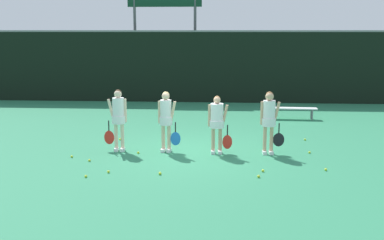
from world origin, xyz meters
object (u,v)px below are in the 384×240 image
Objects in this scene: scoreboard at (165,5)px; tennis_ball_2 at (120,139)px; tennis_ball_7 at (263,171)px; tennis_ball_8 at (72,156)px; tennis_ball_10 at (309,152)px; player_3 at (269,117)px; tennis_ball_1 at (160,173)px; player_0 at (118,115)px; tennis_ball_9 at (86,176)px; tennis_ball_3 at (138,153)px; player_2 at (217,120)px; tennis_ball_6 at (89,160)px; player_1 at (166,116)px; bench_courtside at (289,109)px; tennis_ball_4 at (305,140)px; tennis_ball_5 at (259,176)px; tennis_ball_0 at (108,172)px; tennis_ball_11 at (326,169)px.

tennis_ball_2 is at bearing -91.99° from scoreboard.
tennis_ball_7 is at bearing -72.22° from scoreboard.
tennis_ball_8 and tennis_ball_10 have the same top height.
player_3 is 24.85× the size of tennis_ball_1.
tennis_ball_9 is at bearing -99.64° from player_0.
tennis_ball_3 is 1.82m from tennis_ball_8.
tennis_ball_10 is at bearing 4.05° from tennis_ball_3.
tennis_ball_10 is at bearing -11.81° from tennis_ball_2.
player_2 is 3.64m from tennis_ball_6.
tennis_ball_9 is (-1.63, -2.43, -0.99)m from player_1.
tennis_ball_3 is (-4.97, -5.40, -0.36)m from bench_courtside.
tennis_ball_2 is (-0.32, -9.22, -4.63)m from scoreboard.
tennis_ball_1 is at bearing -138.02° from tennis_ball_4.
bench_courtside is 33.24× the size of tennis_ball_9.
player_3 is at bearing 78.60° from tennis_ball_5.
tennis_ball_9 and tennis_ball_10 have the same top height.
tennis_ball_6 is (-0.29, -2.39, 0.00)m from tennis_ball_2.
scoreboard is 3.43× the size of player_1.
player_2 is at bearing 5.01° from tennis_ball_3.
tennis_ball_3 is at bearing -27.50° from player_0.
tennis_ball_10 is at bearing -62.67° from scoreboard.
tennis_ball_11 reaches higher than tennis_ball_0.
tennis_ball_6 is at bearing -132.05° from bench_courtside.
player_0 reaches higher than player_3.
player_0 is 27.15× the size of tennis_ball_3.
tennis_ball_5 is at bearing -13.47° from tennis_ball_6.
tennis_ball_7 is at bearing -7.53° from tennis_ball_6.
tennis_ball_7 reaches higher than tennis_ball_6.
tennis_ball_11 is at bearing 7.10° from tennis_ball_7.
scoreboard reaches higher than player_0.
tennis_ball_7 is (4.52, -0.60, 0.00)m from tennis_ball_6.
tennis_ball_6 is at bearing 166.53° from tennis_ball_5.
player_3 is (4.20, -10.52, -3.61)m from scoreboard.
player_3 reaches higher than tennis_ball_6.
player_0 is 1.22m from tennis_ball_3.
tennis_ball_6 is 0.98× the size of tennis_ball_11.
player_2 is 25.17× the size of tennis_ball_0.
tennis_ball_9 is at bearing -145.46° from tennis_ball_4.
tennis_ball_0 is at bearing -88.19° from player_0.
player_0 is at bearing 95.33° from tennis_ball_0.
tennis_ball_2 is 5.86m from tennis_ball_4.
tennis_ball_9 is at bearing -169.53° from tennis_ball_1.
player_2 is 0.93× the size of player_3.
player_2 is 25.26× the size of tennis_ball_8.
tennis_ball_5 reaches higher than tennis_ball_6.
tennis_ball_0 is 3.63m from tennis_ball_5.
player_1 is 26.14× the size of tennis_ball_11.
tennis_ball_0 and tennis_ball_10 have the same top height.
scoreboard is at bearing 96.41° from tennis_ball_1.
tennis_ball_3 is at bearing -176.98° from player_2.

